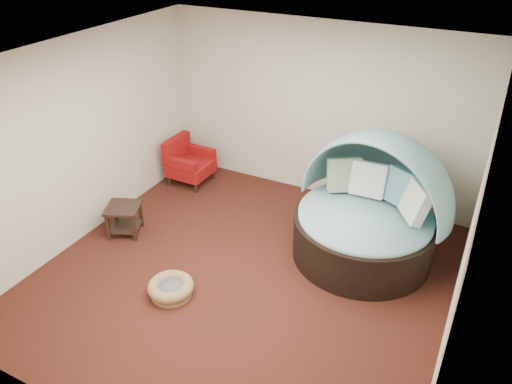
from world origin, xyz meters
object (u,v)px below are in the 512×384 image
at_px(canopy_daybed, 371,203).
at_px(red_armchair, 188,162).
at_px(pet_basket, 171,288).
at_px(side_table, 124,216).

height_order(canopy_daybed, red_armchair, canopy_daybed).
height_order(canopy_daybed, pet_basket, canopy_daybed).
height_order(red_armchair, side_table, red_armchair).
height_order(canopy_daybed, side_table, canopy_daybed).
bearing_deg(side_table, red_armchair, 91.68).
height_order(pet_basket, side_table, side_table).
relative_size(pet_basket, red_armchair, 0.78).
bearing_deg(pet_basket, side_table, 149.57).
bearing_deg(pet_basket, canopy_daybed, 46.05).
relative_size(red_armchair, side_table, 1.28).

